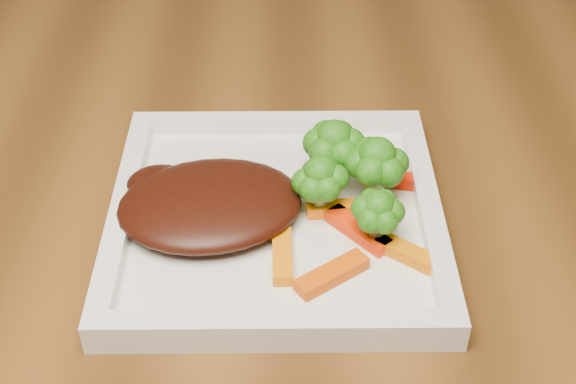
{
  "coord_description": "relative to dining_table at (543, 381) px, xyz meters",
  "views": [
    {
      "loc": [
        -0.49,
        -0.48,
        1.2
      ],
      "look_at": [
        -0.48,
        0.03,
        0.79
      ],
      "focal_mm": 50.0,
      "sensor_mm": 36.0,
      "label": 1
    }
  ],
  "objects": [
    {
      "name": "carrot_2",
      "position": [
        -0.33,
        -0.18,
        0.39
      ],
      "size": [
        0.02,
        0.06,
        0.01
      ],
      "primitive_type": "cube",
      "rotation": [
        0.0,
        0.0,
        1.59
      ],
      "color": "orange",
      "rests_on": "plate"
    },
    {
      "name": "dining_table",
      "position": [
        0.0,
        0.0,
        0.0
      ],
      "size": [
        1.6,
        0.9,
        0.75
      ],
      "primitive_type": null,
      "color": "brown",
      "rests_on": "floor"
    },
    {
      "name": "carrot_1",
      "position": [
        -0.23,
        -0.18,
        0.39
      ],
      "size": [
        0.05,
        0.05,
        0.01
      ],
      "primitive_type": "cube",
      "rotation": [
        0.0,
        0.0,
        -0.64
      ],
      "color": "#D26603",
      "rests_on": "plate"
    },
    {
      "name": "broccoli_0",
      "position": [
        -0.28,
        -0.08,
        0.42
      ],
      "size": [
        0.07,
        0.07,
        0.07
      ],
      "primitive_type": null,
      "rotation": [
        0.0,
        0.0,
        -0.25
      ],
      "color": "#2C6611",
      "rests_on": "plate"
    },
    {
      "name": "carrot_5",
      "position": [
        -0.27,
        -0.15,
        0.39
      ],
      "size": [
        0.05,
        0.06,
        0.01
      ],
      "primitive_type": "cube",
      "rotation": [
        0.0,
        0.0,
        -0.85
      ],
      "color": "red",
      "rests_on": "plate"
    },
    {
      "name": "steak",
      "position": [
        -0.39,
        -0.13,
        0.4
      ],
      "size": [
        0.17,
        0.14,
        0.03
      ],
      "primitive_type": "ellipsoid",
      "rotation": [
        0.0,
        0.0,
        0.17
      ],
      "color": "#391008",
      "rests_on": "plate"
    },
    {
      "name": "carrot_0",
      "position": [
        -0.29,
        -0.2,
        0.39
      ],
      "size": [
        0.06,
        0.05,
        0.01
      ],
      "primitive_type": "cube",
      "rotation": [
        0.0,
        0.0,
        0.62
      ],
      "color": "#CD4A03",
      "rests_on": "plate"
    },
    {
      "name": "carrot_6",
      "position": [
        -0.28,
        -0.12,
        0.39
      ],
      "size": [
        0.05,
        0.02,
        0.01
      ],
      "primitive_type": "cube",
      "rotation": [
        0.0,
        0.0,
        0.09
      ],
      "color": "orange",
      "rests_on": "plate"
    },
    {
      "name": "broccoli_3",
      "position": [
        -0.3,
        -0.12,
        0.42
      ],
      "size": [
        0.06,
        0.06,
        0.06
      ],
      "primitive_type": null,
      "rotation": [
        0.0,
        0.0,
        -0.22
      ],
      "color": "#326A11",
      "rests_on": "plate"
    },
    {
      "name": "broccoli_1",
      "position": [
        -0.25,
        -0.11,
        0.42
      ],
      "size": [
        0.08,
        0.08,
        0.06
      ],
      "primitive_type": null,
      "rotation": [
        0.0,
        0.0,
        0.44
      ],
      "color": "#305E0F",
      "rests_on": "plate"
    },
    {
      "name": "carrot_3",
      "position": [
        -0.23,
        -0.09,
        0.39
      ],
      "size": [
        0.06,
        0.03,
        0.01
      ],
      "primitive_type": "cube",
      "rotation": [
        0.0,
        0.0,
        -0.25
      ],
      "color": "red",
      "rests_on": "plate"
    },
    {
      "name": "plate",
      "position": [
        -0.33,
        -0.13,
        0.38
      ],
      "size": [
        0.27,
        0.27,
        0.01
      ],
      "primitive_type": "cube",
      "color": "white",
      "rests_on": "dining_table"
    },
    {
      "name": "broccoli_2",
      "position": [
        -0.25,
        -0.16,
        0.42
      ],
      "size": [
        0.05,
        0.05,
        0.06
      ],
      "primitive_type": null,
      "rotation": [
        0.0,
        0.0,
        -0.06
      ],
      "color": "#2D6711",
      "rests_on": "plate"
    }
  ]
}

